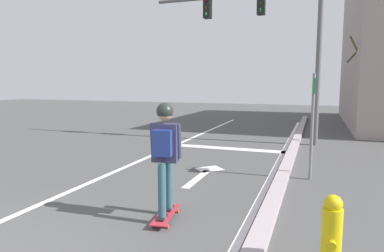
{
  "coord_description": "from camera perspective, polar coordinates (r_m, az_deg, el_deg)",
  "views": [
    {
      "loc": [
        3.52,
        -1.71,
        1.96
      ],
      "look_at": [
        1.07,
        4.95,
        1.06
      ],
      "focal_mm": 31.99,
      "sensor_mm": 36.0,
      "label": 1
    }
  ],
  "objects": [
    {
      "name": "skater",
      "position": [
        4.8,
        -4.55,
        -3.21
      ],
      "size": [
        0.44,
        0.61,
        1.6
      ],
      "color": "#2D525F",
      "rests_on": "skateboard"
    },
    {
      "name": "lane_arrow_stem",
      "position": [
        7.11,
        0.87,
        -8.75
      ],
      "size": [
        0.16,
        1.4,
        0.01
      ],
      "primitive_type": "cube",
      "color": "silver",
      "rests_on": "ground"
    },
    {
      "name": "curb_strip",
      "position": [
        7.96,
        15.37,
        -6.77
      ],
      "size": [
        0.24,
        24.0,
        0.14
      ],
      "primitive_type": "cube",
      "color": "#A19497",
      "rests_on": "ground"
    },
    {
      "name": "lane_arrow_head",
      "position": [
        7.89,
        2.93,
        -7.14
      ],
      "size": [
        0.71,
        0.71,
        0.01
      ],
      "primitive_type": "cube",
      "rotation": [
        0.0,
        0.0,
        0.79
      ],
      "color": "silver",
      "rests_on": "ground"
    },
    {
      "name": "lane_line_center",
      "position": [
        8.98,
        -8.0,
        -5.44
      ],
      "size": [
        0.12,
        20.0,
        0.01
      ],
      "primitive_type": "cube",
      "color": "silver",
      "rests_on": "ground"
    },
    {
      "name": "fire_hydrant",
      "position": [
        3.86,
        22.23,
        -16.7
      ],
      "size": [
        0.2,
        0.3,
        0.86
      ],
      "color": "gold",
      "rests_on": "ground"
    },
    {
      "name": "lane_line_curbside",
      "position": [
        8.0,
        13.55,
        -7.14
      ],
      "size": [
        0.12,
        20.0,
        0.01
      ],
      "primitive_type": "cube",
      "color": "silver",
      "rests_on": "ground"
    },
    {
      "name": "stop_bar",
      "position": [
        10.33,
        6.21,
        -3.74
      ],
      "size": [
        3.46,
        0.4,
        0.01
      ],
      "primitive_type": "cube",
      "color": "silver",
      "rests_on": "ground"
    },
    {
      "name": "skateboard",
      "position": [
        5.1,
        -4.37,
        -14.52
      ],
      "size": [
        0.34,
        0.87,
        0.09
      ],
      "color": "#A92634",
      "rests_on": "ground"
    },
    {
      "name": "street_sign_post",
      "position": [
        7.23,
        19.49,
        2.44
      ],
      "size": [
        0.06,
        0.44,
        2.15
      ],
      "color": "slate",
      "rests_on": "ground"
    },
    {
      "name": "roadside_tree",
      "position": [
        14.58,
        26.04,
        5.17
      ],
      "size": [
        1.02,
        1.0,
        3.7
      ],
      "color": "brown",
      "rests_on": "ground"
    },
    {
      "name": "traffic_signal_mast",
      "position": [
        11.58,
        12.93,
        15.73
      ],
      "size": [
        5.45,
        0.34,
        5.22
      ],
      "color": "#5B595C",
      "rests_on": "ground"
    }
  ]
}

